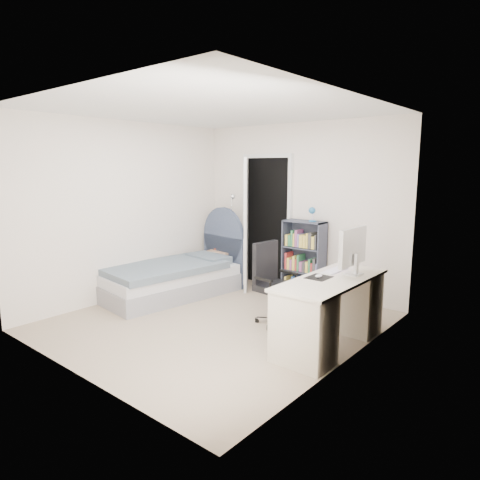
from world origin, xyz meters
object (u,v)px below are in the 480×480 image
Objects in this scene: floor_lamp at (232,247)px; desk at (331,309)px; office_chair at (272,279)px; bookcase at (304,261)px; bed at (177,276)px; nightstand at (225,257)px.

desk is at bearing -26.53° from floor_lamp.
desk is 1.54× the size of office_chair.
floor_lamp is at bearing -172.00° from bookcase.
bed is 1.02m from nightstand.
nightstand is 0.41× the size of desk.
office_chair is at bearing -31.24° from nightstand.
office_chair is (1.52, -1.02, -0.05)m from floor_lamp.
bed is 3.42× the size of nightstand.
floor_lamp is 1.25m from bookcase.
bookcase is (1.40, 0.17, 0.10)m from nightstand.
office_chair is (-0.88, 0.17, 0.14)m from desk.
desk is 0.90m from office_chair.
nightstand is 2.83m from desk.
bookcase is at bearing 39.43° from bed.
desk is at bearing -25.04° from nightstand.
bookcase is (1.24, 0.17, -0.09)m from floor_lamp.
office_chair is (1.69, -1.02, 0.13)m from nightstand.
nightstand is at bearing 87.68° from bed.
desk is (2.60, -0.19, 0.12)m from bed.
bookcase reaches higher than bed.
desk is (2.40, -1.20, -0.19)m from floor_lamp.
floor_lamp is 2.69m from desk.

